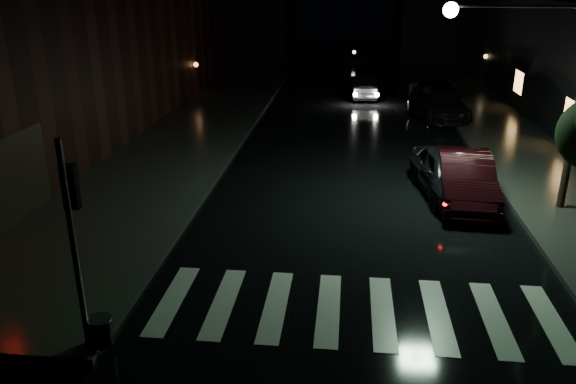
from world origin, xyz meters
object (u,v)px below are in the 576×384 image
(parked_car_a, at_px, (449,173))
(parked_car_c, at_px, (442,103))
(parked_car_b, at_px, (464,178))
(oncoming_car, at_px, (362,87))
(parked_car_d, at_px, (433,95))

(parked_car_a, xyz_separation_m, parked_car_c, (1.47, 11.80, -0.02))
(parked_car_c, bearing_deg, parked_car_b, -99.66)
(parked_car_c, bearing_deg, oncoming_car, 124.82)
(parked_car_c, bearing_deg, parked_car_a, -101.92)
(parked_car_c, distance_m, parked_car_d, 1.91)
(parked_car_b, height_order, parked_car_c, parked_car_b)
(oncoming_car, bearing_deg, parked_car_a, 94.73)
(parked_car_a, relative_size, parked_car_b, 0.96)
(parked_car_d, distance_m, oncoming_car, 4.95)
(parked_car_b, height_order, oncoming_car, parked_car_b)
(parked_car_a, bearing_deg, parked_car_c, 75.31)
(parked_car_b, bearing_deg, oncoming_car, 103.16)
(oncoming_car, bearing_deg, parked_car_c, 125.44)
(parked_car_b, xyz_separation_m, parked_car_c, (1.04, 12.24, -0.03))
(parked_car_c, xyz_separation_m, parked_car_d, (-0.21, 1.89, 0.05))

